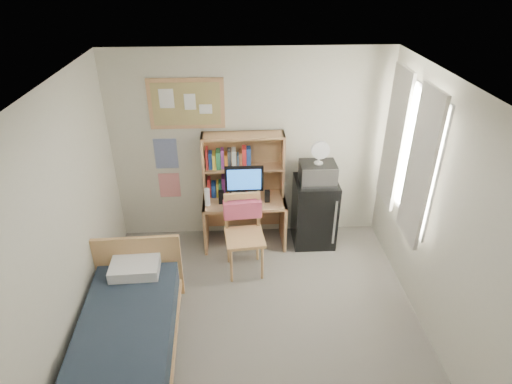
{
  "coord_description": "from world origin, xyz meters",
  "views": [
    {
      "loc": [
        -0.18,
        -3.09,
        3.57
      ],
      "look_at": [
        0.04,
        1.2,
        1.14
      ],
      "focal_mm": 30.0,
      "sensor_mm": 36.0,
      "label": 1
    }
  ],
  "objects_px": {
    "desk": "(245,221)",
    "desk_fan": "(319,153)",
    "bulletin_board": "(186,104)",
    "mini_fridge": "(314,212)",
    "desk_chair": "(245,237)",
    "microwave": "(318,173)",
    "monitor": "(244,185)",
    "speaker_left": "(221,197)",
    "bed": "(127,343)",
    "speaker_right": "(267,196)"
  },
  "relations": [
    {
      "from": "monitor",
      "to": "speaker_left",
      "type": "xyz_separation_m",
      "value": [
        -0.3,
        -0.0,
        -0.18
      ]
    },
    {
      "from": "speaker_left",
      "to": "speaker_right",
      "type": "bearing_deg",
      "value": 0.0
    },
    {
      "from": "bulletin_board",
      "to": "mini_fridge",
      "type": "distance_m",
      "value": 2.21
    },
    {
      "from": "bulletin_board",
      "to": "mini_fridge",
      "type": "xyz_separation_m",
      "value": [
        1.64,
        -0.28,
        -1.45
      ]
    },
    {
      "from": "monitor",
      "to": "desk_chair",
      "type": "bearing_deg",
      "value": -92.28
    },
    {
      "from": "speaker_right",
      "to": "monitor",
      "type": "bearing_deg",
      "value": -180.0
    },
    {
      "from": "bulletin_board",
      "to": "speaker_right",
      "type": "height_order",
      "value": "bulletin_board"
    },
    {
      "from": "desk",
      "to": "speaker_right",
      "type": "distance_m",
      "value": 0.52
    },
    {
      "from": "desk",
      "to": "speaker_right",
      "type": "height_order",
      "value": "speaker_right"
    },
    {
      "from": "speaker_left",
      "to": "microwave",
      "type": "bearing_deg",
      "value": 1.42
    },
    {
      "from": "microwave",
      "to": "desk",
      "type": "bearing_deg",
      "value": 179.05
    },
    {
      "from": "desk_chair",
      "to": "bed",
      "type": "distance_m",
      "value": 1.8
    },
    {
      "from": "speaker_right",
      "to": "microwave",
      "type": "relative_size",
      "value": 0.35
    },
    {
      "from": "bed",
      "to": "desk",
      "type": "bearing_deg",
      "value": 56.2
    },
    {
      "from": "bulletin_board",
      "to": "speaker_left",
      "type": "relative_size",
      "value": 5.42
    },
    {
      "from": "bulletin_board",
      "to": "mini_fridge",
      "type": "bearing_deg",
      "value": -9.7
    },
    {
      "from": "desk",
      "to": "microwave",
      "type": "height_order",
      "value": "microwave"
    },
    {
      "from": "desk_fan",
      "to": "bed",
      "type": "bearing_deg",
      "value": -137.98
    },
    {
      "from": "speaker_left",
      "to": "desk_fan",
      "type": "height_order",
      "value": "desk_fan"
    },
    {
      "from": "desk_fan",
      "to": "bulletin_board",
      "type": "bearing_deg",
      "value": 169.7
    },
    {
      "from": "desk",
      "to": "bed",
      "type": "distance_m",
      "value": 2.28
    },
    {
      "from": "desk_chair",
      "to": "speaker_left",
      "type": "bearing_deg",
      "value": 112.48
    },
    {
      "from": "desk_chair",
      "to": "bed",
      "type": "bearing_deg",
      "value": -136.76
    },
    {
      "from": "mini_fridge",
      "to": "desk_fan",
      "type": "height_order",
      "value": "desk_fan"
    },
    {
      "from": "bed",
      "to": "speaker_right",
      "type": "distance_m",
      "value": 2.46
    },
    {
      "from": "mini_fridge",
      "to": "desk_fan",
      "type": "distance_m",
      "value": 0.88
    },
    {
      "from": "speaker_left",
      "to": "speaker_right",
      "type": "xyz_separation_m",
      "value": [
        0.6,
        0.01,
        -0.01
      ]
    },
    {
      "from": "speaker_left",
      "to": "microwave",
      "type": "relative_size",
      "value": 0.38
    },
    {
      "from": "speaker_left",
      "to": "speaker_right",
      "type": "height_order",
      "value": "speaker_left"
    },
    {
      "from": "mini_fridge",
      "to": "bed",
      "type": "xyz_separation_m",
      "value": [
        -2.14,
        -1.95,
        -0.22
      ]
    },
    {
      "from": "bulletin_board",
      "to": "desk_fan",
      "type": "xyz_separation_m",
      "value": [
        1.64,
        -0.3,
        -0.57
      ]
    },
    {
      "from": "desk",
      "to": "bed",
      "type": "bearing_deg",
      "value": -122.24
    },
    {
      "from": "desk_chair",
      "to": "speaker_left",
      "type": "relative_size",
      "value": 5.92
    },
    {
      "from": "bed",
      "to": "speaker_left",
      "type": "bearing_deg",
      "value": 62.32
    },
    {
      "from": "desk_chair",
      "to": "microwave",
      "type": "height_order",
      "value": "microwave"
    },
    {
      "from": "bulletin_board",
      "to": "bed",
      "type": "bearing_deg",
      "value": -102.65
    },
    {
      "from": "speaker_right",
      "to": "speaker_left",
      "type": "bearing_deg",
      "value": -180.0
    },
    {
      "from": "desk",
      "to": "desk_fan",
      "type": "relative_size",
      "value": 3.8
    },
    {
      "from": "desk_chair",
      "to": "desk_fan",
      "type": "bearing_deg",
      "value": 25.67
    },
    {
      "from": "monitor",
      "to": "bulletin_board",
      "type": "bearing_deg",
      "value": 152.87
    },
    {
      "from": "desk",
      "to": "bulletin_board",
      "type": "bearing_deg",
      "value": 156.96
    },
    {
      "from": "bed",
      "to": "microwave",
      "type": "height_order",
      "value": "microwave"
    },
    {
      "from": "desk_chair",
      "to": "desk_fan",
      "type": "xyz_separation_m",
      "value": [
        0.97,
        0.58,
        0.84
      ]
    },
    {
      "from": "bed",
      "to": "speaker_left",
      "type": "relative_size",
      "value": 10.63
    },
    {
      "from": "desk",
      "to": "speaker_right",
      "type": "relative_size",
      "value": 6.85
    },
    {
      "from": "desk_chair",
      "to": "monitor",
      "type": "relative_size",
      "value": 1.96
    },
    {
      "from": "speaker_right",
      "to": "mini_fridge",
      "type": "bearing_deg",
      "value": 4.48
    },
    {
      "from": "bed",
      "to": "desk_fan",
      "type": "height_order",
      "value": "desk_fan"
    },
    {
      "from": "bulletin_board",
      "to": "desk_fan",
      "type": "relative_size",
      "value": 3.25
    },
    {
      "from": "desk_chair",
      "to": "microwave",
      "type": "bearing_deg",
      "value": 25.67
    }
  ]
}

